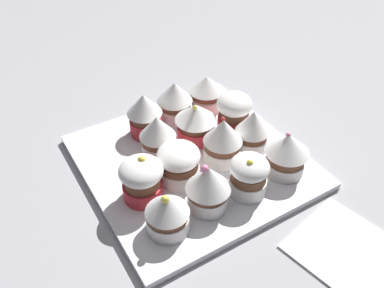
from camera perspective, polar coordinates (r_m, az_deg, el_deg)
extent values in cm
cube|color=#9E9EA3|center=(66.44, 0.00, -3.74)|extent=(180.00, 180.00, 3.00)
cube|color=silver|center=(64.99, 0.00, -2.41)|extent=(32.16, 32.16, 1.20)
cylinder|color=white|center=(63.34, 12.70, -2.92)|extent=(5.95, 5.95, 2.24)
cylinder|color=brown|center=(62.06, 12.95, -1.63)|extent=(5.61, 5.61, 1.59)
cone|color=white|center=(60.55, 13.28, 0.01)|extent=(6.59, 6.59, 3.10)
sphere|color=pink|center=(59.84, 13.27, 1.26)|extent=(0.70, 0.70, 0.70)
cylinder|color=white|center=(66.25, 8.15, 0.18)|extent=(5.29, 5.29, 2.42)
cylinder|color=brown|center=(65.13, 8.30, 1.36)|extent=(4.97, 4.97, 1.10)
cone|color=white|center=(63.63, 8.50, 3.06)|extent=(5.40, 5.40, 3.78)
cylinder|color=#D1333D|center=(69.84, 5.72, 2.97)|extent=(5.28, 5.28, 2.62)
cylinder|color=brown|center=(68.62, 5.83, 4.31)|extent=(5.03, 5.03, 1.45)
ellipsoid|color=white|center=(67.58, 5.93, 5.55)|extent=(5.91, 5.91, 3.59)
cylinder|color=white|center=(74.96, 1.96, 6.00)|extent=(6.15, 6.15, 2.40)
cylinder|color=brown|center=(73.99, 1.99, 7.11)|extent=(5.71, 5.71, 1.08)
cone|color=white|center=(72.93, 2.03, 8.40)|extent=(6.32, 6.32, 2.85)
cylinder|color=white|center=(59.23, 7.72, -5.69)|extent=(5.43, 5.43, 2.53)
cylinder|color=brown|center=(57.84, 7.89, -4.34)|extent=(5.02, 5.02, 1.39)
ellipsoid|color=white|center=(56.72, 8.04, -3.18)|extent=(5.59, 5.59, 3.11)
sphere|color=#EAD64C|center=(55.24, 8.07, -2.61)|extent=(0.95, 0.95, 0.95)
cylinder|color=white|center=(63.80, 4.19, -1.29)|extent=(5.80, 5.80, 2.49)
cylinder|color=brown|center=(62.57, 4.27, -0.01)|extent=(5.48, 5.48, 1.25)
cone|color=white|center=(60.93, 4.39, 1.83)|extent=(6.03, 6.03, 3.90)
sphere|color=red|center=(60.21, 4.33, 3.52)|extent=(0.65, 0.65, 0.65)
cylinder|color=#D1333D|center=(67.53, 0.50, 1.66)|extent=(6.05, 6.05, 2.58)
cylinder|color=brown|center=(66.34, 0.51, 2.95)|extent=(5.50, 5.50, 1.27)
cone|color=white|center=(65.07, 0.52, 4.43)|extent=(6.75, 6.75, 2.97)
sphere|color=#EAD64C|center=(63.77, 0.37, 5.11)|extent=(0.69, 0.69, 0.69)
cylinder|color=white|center=(72.14, -2.36, 4.50)|extent=(5.97, 5.97, 2.54)
cylinder|color=brown|center=(71.09, -2.40, 5.69)|extent=(5.51, 5.51, 1.11)
cone|color=white|center=(69.78, -2.45, 7.26)|extent=(6.13, 6.13, 3.55)
cylinder|color=white|center=(56.87, 2.21, -7.74)|extent=(5.61, 5.61, 2.53)
cylinder|color=brown|center=(55.56, 2.26, -6.52)|extent=(5.31, 5.31, 1.01)
cone|color=white|center=(53.85, 2.32, -4.80)|extent=(6.17, 6.17, 3.73)
sphere|color=pink|center=(52.68, 1.79, -3.46)|extent=(1.10, 1.10, 1.10)
cylinder|color=white|center=(60.64, -1.84, -3.96)|extent=(6.13, 6.13, 2.39)
cylinder|color=brown|center=(59.40, -1.88, -2.72)|extent=(5.82, 5.82, 1.20)
ellipsoid|color=white|center=(58.34, -1.91, -1.61)|extent=(6.34, 6.34, 3.19)
cylinder|color=white|center=(64.41, -4.67, -0.67)|extent=(5.32, 5.32, 2.77)
cylinder|color=brown|center=(63.12, -4.77, 0.69)|extent=(5.07, 5.07, 1.21)
cone|color=white|center=(61.61, -4.89, 2.41)|extent=(5.67, 5.67, 3.59)
cylinder|color=#D1333D|center=(69.02, -6.44, 2.44)|extent=(5.27, 5.27, 2.75)
cylinder|color=brown|center=(67.75, -6.57, 3.83)|extent=(4.70, 4.70, 1.44)
cone|color=white|center=(66.31, -6.73, 5.54)|extent=(5.82, 5.82, 3.49)
cylinder|color=white|center=(54.47, -3.36, -10.88)|extent=(5.67, 5.67, 2.34)
cylinder|color=brown|center=(53.17, -3.43, -9.74)|extent=(5.32, 5.32, 1.04)
cone|color=white|center=(51.59, -3.52, -8.27)|extent=(5.82, 5.82, 3.11)
sphere|color=#EAD64C|center=(50.19, -3.76, -7.70)|extent=(1.03, 1.03, 1.03)
cylinder|color=#D1333D|center=(58.50, -6.82, -6.39)|extent=(5.69, 5.69, 2.44)
cylinder|color=brown|center=(57.05, -6.97, -5.01)|extent=(5.03, 5.03, 1.60)
ellipsoid|color=white|center=(55.81, -7.12, -3.74)|extent=(6.17, 6.17, 3.23)
sphere|color=#EAD64C|center=(55.24, -7.00, -2.23)|extent=(1.18, 1.18, 1.18)
cube|color=white|center=(57.82, 21.95, -14.24)|extent=(17.88, 15.27, 0.60)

